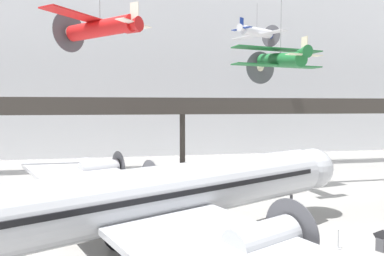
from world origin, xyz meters
name	(u,v)px	position (x,y,z in m)	size (l,w,h in m)	color
ground_plane	(263,254)	(0.00, 0.00, 0.00)	(260.00, 260.00, 0.00)	#9E9B96
hangar_back_wall	(171,71)	(0.00, 37.50, 13.26)	(140.00, 3.00, 26.52)	silver
mezzanine_walkway	(184,111)	(0.00, 25.41, 7.11)	(110.00, 3.20, 8.72)	#38332D
airliner_silver_main	(128,202)	(-6.90, -0.23, 3.23)	(29.46, 34.73, 8.84)	#B7BABF
suspended_plane_red_highwing	(100,28)	(-8.76, 9.87, 13.48)	(7.34, 7.64, 8.86)	red
suspended_plane_green_biplane	(280,59)	(6.29, 11.72, 11.81)	(8.74, 7.21, 10.86)	#1E6B33
suspended_plane_white_twin	(257,32)	(9.69, 26.03, 17.23)	(6.98, 7.75, 5.20)	silver
stanchion_barrier	(338,243)	(4.32, -0.09, 0.33)	(0.36, 0.36, 1.08)	#B2B5BA
info_sign_pedestal	(380,243)	(6.28, -0.85, 0.46)	(0.38, 0.71, 1.24)	#4C4C51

